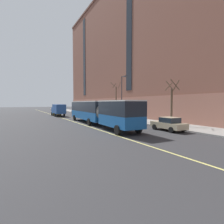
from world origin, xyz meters
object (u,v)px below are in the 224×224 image
object	(u,v)px
fire_hydrant	(141,120)
parked_car_champagne_0	(169,124)
city_bus	(97,111)
street_tree_mid_block	(172,102)
box_truck	(58,109)
taxi_cab	(56,112)
parked_car_silver_5	(129,118)
parked_car_white_4	(89,113)
parked_car_navy_6	(77,111)
street_lamp	(122,93)
parked_car_white_1	(107,115)
street_tree_far_uptown	(116,100)

from	to	relation	value
fire_hydrant	parked_car_champagne_0	bearing A→B (deg)	-103.56
city_bus	street_tree_mid_block	xyz separation A→B (m)	(8.65, -5.81, 1.27)
box_truck	street_tree_mid_block	distance (m)	27.66
taxi_cab	city_bus	bearing A→B (deg)	-86.75
parked_car_champagne_0	parked_car_silver_5	world-z (taller)	same
parked_car_white_4	parked_car_silver_5	distance (m)	16.62
parked_car_white_4	parked_car_silver_5	size ratio (longest dim) A/B	1.05
box_truck	taxi_cab	world-z (taller)	box_truck
street_tree_mid_block	box_truck	bearing A→B (deg)	110.90
parked_car_navy_6	street_lamp	world-z (taller)	street_lamp
parked_car_white_1	fire_hydrant	size ratio (longest dim) A/B	6.27
parked_car_silver_5	street_lamp	distance (m)	6.37
parked_car_silver_5	parked_car_navy_6	xyz separation A→B (m)	(-0.27, 25.33, -0.00)
parked_car_white_4	city_bus	bearing A→B (deg)	-107.88
parked_car_champagne_0	parked_car_white_4	bearing A→B (deg)	89.56
parked_car_champagne_0	parked_car_white_4	distance (m)	24.83
parked_car_white_1	street_tree_mid_block	bearing A→B (deg)	-74.45
fire_hydrant	city_bus	bearing A→B (deg)	168.08
parked_car_silver_5	street_tree_far_uptown	size ratio (longest dim) A/B	0.61
city_bus	parked_car_white_1	xyz separation A→B (m)	(5.17, 6.70, -1.24)
street_lamp	parked_car_champagne_0	bearing A→B (deg)	-98.23
parked_car_white_1	box_truck	bearing A→B (deg)	115.61
parked_car_navy_6	box_truck	world-z (taller)	box_truck
taxi_cab	parked_car_silver_5	bearing A→B (deg)	-74.18
parked_car_champagne_0	street_tree_mid_block	world-z (taller)	street_tree_mid_block
parked_car_white_4	parked_car_champagne_0	bearing A→B (deg)	-90.44
parked_car_navy_6	street_tree_mid_block	distance (m)	30.99
parked_car_silver_5	street_lamp	world-z (taller)	street_lamp
parked_car_silver_5	street_tree_mid_block	world-z (taller)	street_tree_mid_block
parked_car_champagne_0	street_tree_mid_block	xyz separation A→B (m)	(3.63, 2.88, 2.51)
parked_car_champagne_0	parked_car_navy_6	distance (m)	33.54
parked_car_navy_6	box_truck	xyz separation A→B (m)	(-6.13, -4.87, 0.85)
city_bus	parked_car_white_4	xyz separation A→B (m)	(5.21, 16.14, -1.23)
parked_car_white_4	taxi_cab	world-z (taller)	same
parked_car_navy_6	street_tree_mid_block	world-z (taller)	street_tree_mid_block
taxi_cab	street_tree_far_uptown	size ratio (longest dim) A/B	0.57
city_bus	parked_car_silver_5	distance (m)	5.37
street_tree_mid_block	street_lamp	bearing A→B (deg)	100.20
parked_car_navy_6	street_lamp	size ratio (longest dim) A/B	0.57
parked_car_silver_5	box_truck	world-z (taller)	box_truck
parked_car_champagne_0	parked_car_white_4	xyz separation A→B (m)	(0.19, 24.83, 0.00)
parked_car_champagne_0	street_lamp	size ratio (longest dim) A/B	0.54
taxi_cab	box_truck	bearing A→B (deg)	-88.30
parked_car_silver_5	street_tree_mid_block	size ratio (longest dim) A/B	0.73
box_truck	street_lamp	world-z (taller)	street_lamp
parked_car_champagne_0	street_tree_far_uptown	bearing A→B (deg)	78.68
street_lamp	parked_car_white_4	bearing A→B (deg)	97.84
parked_car_white_4	box_truck	bearing A→B (deg)	149.05
parked_car_navy_6	fire_hydrant	size ratio (longest dim) A/B	6.22
parked_car_silver_5	street_tree_far_uptown	xyz separation A→B (m)	(3.43, 9.85, 3.09)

